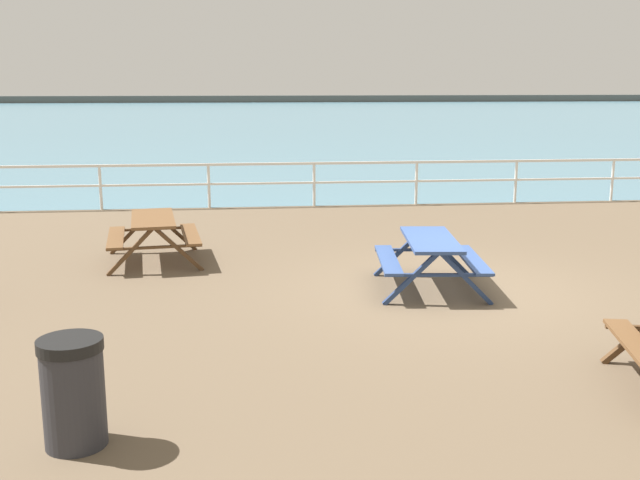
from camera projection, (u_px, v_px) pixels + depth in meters
ground_plane at (451, 297)px, 11.13m from camera, size 30.00×24.00×0.20m
sea_band at (276, 117)px, 62.39m from camera, size 142.00×90.00×0.01m
distant_shoreline at (261, 102)px, 104.20m from camera, size 142.00×6.00×1.80m
seaward_railing at (366, 174)px, 18.48m from camera, size 23.07×0.07×1.08m
picnic_table_near_left at (430, 251)px, 11.05m from camera, size 1.70×1.94×0.80m
picnic_table_far_right at (153, 228)px, 12.73m from camera, size 1.74×1.98×0.80m
litter_bin at (73, 392)px, 6.31m from camera, size 0.55×0.55×0.95m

